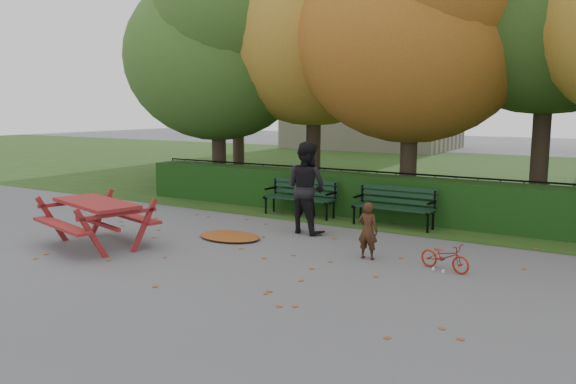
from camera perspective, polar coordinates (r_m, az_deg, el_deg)
The scene contains 17 objects.
ground at distance 10.03m, azimuth -2.97°, elevation -6.59°, with size 90.00×90.00×0.00m, color slate.
grass_strip at distance 22.79m, azimuth 17.45°, elevation 1.61°, with size 90.00×90.00×0.00m, color #253D16.
building_left at distance 37.24m, azimuth 8.78°, elevation 16.04°, with size 10.00×7.00×15.00m, color beige.
hedge at distance 13.78m, azimuth 7.70°, elevation -0.34°, with size 13.00×0.90×1.00m, color black.
iron_fence at distance 14.51m, azimuth 8.99°, elevation 0.22°, with size 14.00×0.04×1.02m.
tree_a at distance 17.35m, azimuth -6.86°, elevation 14.82°, with size 5.88×5.60×7.48m.
tree_b at distance 16.94m, azimuth 3.36°, elevation 18.03°, with size 6.72×6.40×8.79m.
tree_c at distance 14.84m, azimuth 13.53°, elevation 16.90°, with size 6.30×6.00×8.00m.
tree_f at distance 21.56m, azimuth -4.83°, elevation 16.76°, with size 6.93×6.60×9.19m.
bench_left at distance 13.66m, azimuth 1.34°, elevation -0.26°, with size 1.80×0.57×0.88m.
bench_right at distance 12.64m, azimuth 10.78°, elevation -1.13°, with size 1.80×0.57×0.88m.
picnic_table at distance 11.24m, azimuth -18.91°, elevation -1.86°, with size 2.37×2.09×0.99m.
leaf_pile at distance 11.43m, azimuth -5.95°, elevation -4.48°, with size 1.34×0.93×0.09m, color maroon.
leaf_scatter at distance 10.27m, azimuth -2.01°, elevation -6.18°, with size 9.00×5.70×0.01m, color maroon, non-canonical shape.
child at distance 9.86m, azimuth 8.11°, elevation -3.91°, with size 0.37×0.24×1.01m, color #392012.
adult at distance 11.74m, azimuth 1.86°, elevation 0.45°, with size 0.93×0.73×1.92m, color black.
bicycle at distance 9.49m, azimuth 15.64°, elevation -6.34°, with size 0.31×0.88×0.46m, color #9B1C0E.
Camera 1 is at (5.51, -7.95, 2.63)m, focal length 35.00 mm.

